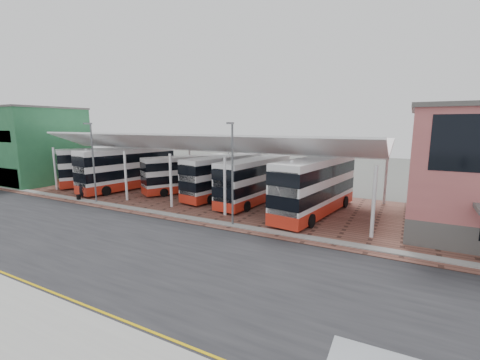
{
  "coord_description": "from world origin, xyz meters",
  "views": [
    {
      "loc": [
        14.0,
        -14.93,
        7.87
      ],
      "look_at": [
        1.22,
        8.99,
        3.2
      ],
      "focal_mm": 24.0,
      "sensor_mm": 36.0,
      "label": 1
    }
  ],
  "objects": [
    {
      "name": "ground",
      "position": [
        0.0,
        0.0,
        0.0
      ],
      "size": [
        140.0,
        140.0,
        0.0
      ],
      "primitive_type": "plane",
      "color": "#51524D"
    },
    {
      "name": "shop_cream",
      "position": [
        -36.5,
        10.97,
        5.12
      ],
      "size": [
        6.4,
        10.2,
        10.22
      ],
      "color": "#BDAE9C",
      "rests_on": "ground"
    },
    {
      "name": "forecourt",
      "position": [
        2.0,
        13.0,
        0.03
      ],
      "size": [
        72.0,
        16.0,
        0.06
      ],
      "primitive_type": "cube",
      "color": "brown",
      "rests_on": "ground"
    },
    {
      "name": "bus_1",
      "position": [
        -16.43,
        12.93,
        2.54
      ],
      "size": [
        4.72,
        12.42,
        5.0
      ],
      "rotation": [
        0.0,
        0.0,
        -0.16
      ],
      "color": "white",
      "rests_on": "forecourt"
    },
    {
      "name": "bus_3",
      "position": [
        -3.88,
        14.75,
        2.28
      ],
      "size": [
        4.37,
        11.13,
        4.48
      ],
      "rotation": [
        0.0,
        0.0,
        -0.18
      ],
      "color": "white",
      "rests_on": "forecourt"
    },
    {
      "name": "shop_green",
      "position": [
        -30.0,
        10.97,
        5.12
      ],
      "size": [
        6.4,
        10.2,
        10.22
      ],
      "color": "#2E7445",
      "rests_on": "ground"
    },
    {
      "name": "suitcase",
      "position": [
        -16.4,
        6.02,
        0.37
      ],
      "size": [
        0.36,
        0.26,
        0.62
      ],
      "primitive_type": "cube",
      "color": "black",
      "rests_on": "forecourt"
    },
    {
      "name": "pedestrian",
      "position": [
        -16.44,
        6.42,
        0.9
      ],
      "size": [
        0.44,
        0.63,
        1.67
      ],
      "primitive_type": "imported",
      "rotation": [
        0.0,
        0.0,
        1.64
      ],
      "color": "black",
      "rests_on": "forecourt"
    },
    {
      "name": "sidewalk",
      "position": [
        0.0,
        -9.0,
        0.07
      ],
      "size": [
        120.0,
        4.0,
        0.14
      ],
      "primitive_type": "cube",
      "color": "gray",
      "rests_on": "ground"
    },
    {
      "name": "north_kerb",
      "position": [
        0.0,
        6.2,
        0.07
      ],
      "size": [
        120.0,
        0.8,
        0.14
      ],
      "primitive_type": "cube",
      "color": "gray",
      "rests_on": "ground"
    },
    {
      "name": "yellow_line_near",
      "position": [
        0.0,
        -7.0,
        0.03
      ],
      "size": [
        120.0,
        0.12,
        0.01
      ],
      "primitive_type": "cube",
      "color": "#BA9404",
      "rests_on": "road"
    },
    {
      "name": "bus_2",
      "position": [
        -9.02,
        14.96,
        2.16
      ],
      "size": [
        7.18,
        10.06,
        4.23
      ],
      "rotation": [
        0.0,
        0.0,
        -0.52
      ],
      "color": "white",
      "rests_on": "forecourt"
    },
    {
      "name": "bus_5",
      "position": [
        6.86,
        12.55,
        2.53
      ],
      "size": [
        4.56,
        12.34,
        4.97
      ],
      "rotation": [
        0.0,
        0.0,
        -0.15
      ],
      "color": "white",
      "rests_on": "forecourt"
    },
    {
      "name": "road",
      "position": [
        0.0,
        -1.0,
        0.01
      ],
      "size": [
        120.0,
        14.0,
        0.02
      ],
      "primitive_type": "cube",
      "color": "black",
      "rests_on": "ground"
    },
    {
      "name": "lamp_east",
      "position": [
        2.0,
        6.27,
        4.36
      ],
      "size": [
        0.16,
        0.9,
        8.07
      ],
      "color": "slate",
      "rests_on": "ground"
    },
    {
      "name": "canopy",
      "position": [
        -6.0,
        13.94,
        5.8
      ],
      "size": [
        37.0,
        11.63,
        7.07
      ],
      "color": "white",
      "rests_on": "ground"
    },
    {
      "name": "bus_4",
      "position": [
        0.3,
        13.92,
        2.28
      ],
      "size": [
        3.59,
        11.05,
        4.47
      ],
      "rotation": [
        0.0,
        0.0,
        -0.1
      ],
      "color": "white",
      "rests_on": "forecourt"
    },
    {
      "name": "lamp_west",
      "position": [
        -14.0,
        6.27,
        4.36
      ],
      "size": [
        0.16,
        0.9,
        8.07
      ],
      "color": "slate",
      "rests_on": "ground"
    },
    {
      "name": "bus_0",
      "position": [
        -20.87,
        13.72,
        2.46
      ],
      "size": [
        8.13,
        11.55,
        4.84
      ],
      "rotation": [
        0.0,
        0.0,
        -0.51
      ],
      "color": "white",
      "rests_on": "forecourt"
    },
    {
      "name": "yellow_line_far",
      "position": [
        0.0,
        -6.7,
        0.03
      ],
      "size": [
        120.0,
        0.12,
        0.01
      ],
      "primitive_type": "cube",
      "color": "#BA9404",
      "rests_on": "road"
    }
  ]
}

